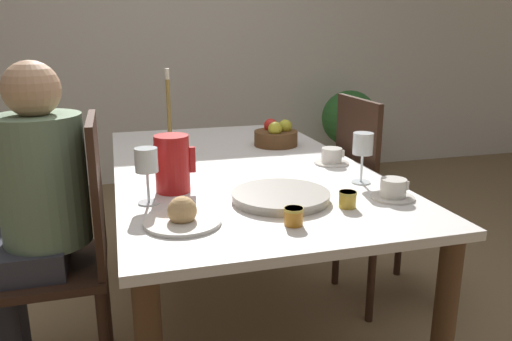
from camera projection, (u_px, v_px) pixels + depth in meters
name	position (u px, v px, depth m)	size (l,w,h in m)	color
ground_plane	(240.00, 323.00, 2.28)	(20.00, 20.00, 0.00)	#7F6647
wall_back	(168.00, 30.00, 4.20)	(10.00, 0.06, 2.60)	silver
dining_table	(239.00, 187.00, 2.11)	(1.00, 1.75, 0.75)	silver
chair_person_side	(68.00, 249.00, 1.81)	(0.42, 0.42, 1.00)	#331E14
chair_opposite	(376.00, 198.00, 2.36)	(0.42, 0.42, 1.00)	#331E14
person_seated	(34.00, 201.00, 1.75)	(0.39, 0.41, 1.20)	#33333D
red_pitcher	(172.00, 163.00, 1.72)	(0.15, 0.12, 0.20)	red
wine_glass_water	(363.00, 146.00, 1.81)	(0.07, 0.07, 0.19)	white
wine_glass_juice	(147.00, 163.00, 1.59)	(0.07, 0.07, 0.18)	white
teacup_near_person	(393.00, 190.00, 1.67)	(0.15, 0.15, 0.07)	silver
teacup_across	(332.00, 157.00, 2.11)	(0.15, 0.15, 0.07)	silver
serving_tray	(281.00, 196.00, 1.65)	(0.33, 0.33, 0.03)	#B7B2A8
bread_plate	(182.00, 216.00, 1.45)	(0.23, 0.23, 0.09)	silver
jam_jar_amber	(348.00, 199.00, 1.58)	(0.06, 0.06, 0.05)	gold
jam_jar_red	(294.00, 215.00, 1.44)	(0.06, 0.06, 0.05)	#C67A1E
fruit_bowl	(276.00, 136.00, 2.44)	(0.21, 0.21, 0.13)	brown
candlestick_tall	(169.00, 116.00, 2.37)	(0.06, 0.06, 0.38)	olive
potted_plant	(349.00, 121.00, 4.41)	(0.49, 0.49, 0.79)	beige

